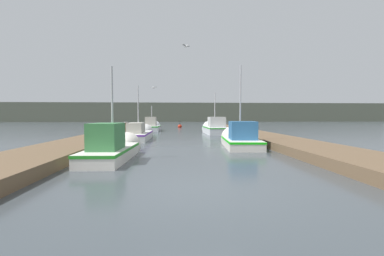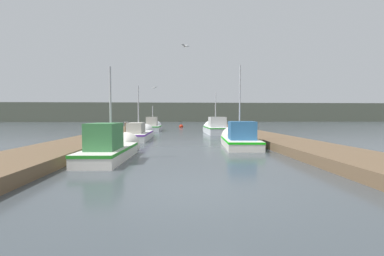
% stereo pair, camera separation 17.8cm
% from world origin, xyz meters
% --- Properties ---
extents(ground_plane, '(200.00, 200.00, 0.00)m').
position_xyz_m(ground_plane, '(0.00, 0.00, 0.00)').
color(ground_plane, '#3D4449').
extents(dock_left, '(2.81, 40.00, 0.39)m').
position_xyz_m(dock_left, '(-5.63, 16.00, 0.20)').
color(dock_left, brown).
rests_on(dock_left, ground_plane).
extents(dock_right, '(2.81, 40.00, 0.39)m').
position_xyz_m(dock_right, '(5.63, 16.00, 0.20)').
color(dock_right, brown).
rests_on(dock_right, ground_plane).
extents(distant_shore_ridge, '(120.00, 16.00, 5.27)m').
position_xyz_m(distant_shore_ridge, '(0.00, 72.61, 2.64)').
color(distant_shore_ridge, '#565B4C').
rests_on(distant_shore_ridge, ground_plane).
extents(fishing_boat_0, '(1.62, 4.84, 4.08)m').
position_xyz_m(fishing_boat_0, '(-3.06, 4.72, 0.44)').
color(fishing_boat_0, silver).
rests_on(fishing_boat_0, ground_plane).
extents(fishing_boat_1, '(2.07, 4.97, 5.04)m').
position_xyz_m(fishing_boat_1, '(3.02, 8.48, 0.41)').
color(fishing_boat_1, silver).
rests_on(fishing_boat_1, ground_plane).
extents(fishing_boat_2, '(1.72, 6.22, 4.39)m').
position_xyz_m(fishing_boat_2, '(-3.25, 13.55, 0.38)').
color(fishing_boat_2, silver).
rests_on(fishing_boat_2, ground_plane).
extents(fishing_boat_3, '(1.96, 5.39, 4.42)m').
position_xyz_m(fishing_boat_3, '(3.18, 18.59, 0.51)').
color(fishing_boat_3, silver).
rests_on(fishing_boat_3, ground_plane).
extents(fishing_boat_4, '(1.86, 4.86, 3.35)m').
position_xyz_m(fishing_boat_4, '(-3.21, 23.62, 0.46)').
color(fishing_boat_4, silver).
rests_on(fishing_boat_4, ground_plane).
extents(mooring_piling_0, '(0.24, 0.24, 1.41)m').
position_xyz_m(mooring_piling_0, '(4.44, 23.88, 0.71)').
color(mooring_piling_0, '#473523').
rests_on(mooring_piling_0, ground_plane).
extents(mooring_piling_1, '(0.29, 0.29, 1.26)m').
position_xyz_m(mooring_piling_1, '(-4.18, 13.30, 0.64)').
color(mooring_piling_1, '#473523').
rests_on(mooring_piling_1, ground_plane).
extents(mooring_piling_2, '(0.30, 0.30, 0.98)m').
position_xyz_m(mooring_piling_2, '(4.32, 11.82, 0.50)').
color(mooring_piling_2, '#473523').
rests_on(mooring_piling_2, ground_plane).
extents(mooring_piling_3, '(0.35, 0.35, 1.43)m').
position_xyz_m(mooring_piling_3, '(4.24, 29.43, 0.72)').
color(mooring_piling_3, '#473523').
rests_on(mooring_piling_3, ground_plane).
extents(channel_buoy, '(0.58, 0.58, 1.08)m').
position_xyz_m(channel_buoy, '(0.09, 31.14, 0.16)').
color(channel_buoy, red).
rests_on(channel_buoy, ground_plane).
extents(seagull_lead, '(0.46, 0.49, 0.12)m').
position_xyz_m(seagull_lead, '(0.01, 8.23, 5.47)').
color(seagull_lead, white).
extents(seagull_1, '(0.54, 0.37, 0.12)m').
position_xyz_m(seagull_1, '(-2.30, 14.99, 3.96)').
color(seagull_1, white).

